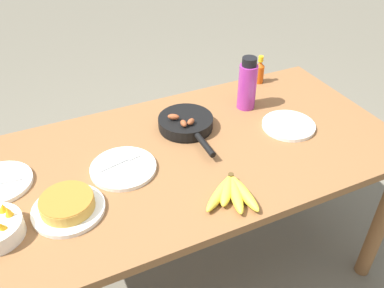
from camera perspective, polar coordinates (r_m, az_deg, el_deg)
name	(u,v)px	position (r m, az deg, el deg)	size (l,w,h in m)	color
ground_plane	(192,270)	(2.16, 0.00, -17.24)	(14.00, 14.00, 0.00)	#666051
dining_table	(192,170)	(1.67, 0.00, -3.67)	(1.68, 0.85, 0.77)	brown
banana_bunch	(232,192)	(1.40, 5.65, -6.77)	(0.18, 0.20, 0.04)	yellow
skillet	(186,123)	(1.71, -0.83, 2.92)	(0.23, 0.37, 0.08)	black
frittata_plate_center	(68,206)	(1.40, -17.06, -8.27)	(0.24, 0.24, 0.06)	silver
empty_plate_near_front	(124,169)	(1.52, -9.57, -3.44)	(0.24, 0.24, 0.02)	silver
empty_plate_far_right	(289,125)	(1.78, 13.40, 2.55)	(0.22, 0.22, 0.02)	silver
water_bottle	(247,84)	(1.83, 7.78, 8.28)	(0.08, 0.08, 0.24)	#992D89
hot_sauce_bottle	(260,71)	(2.07, 9.47, 10.06)	(0.04, 0.04, 0.14)	#C64C0F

